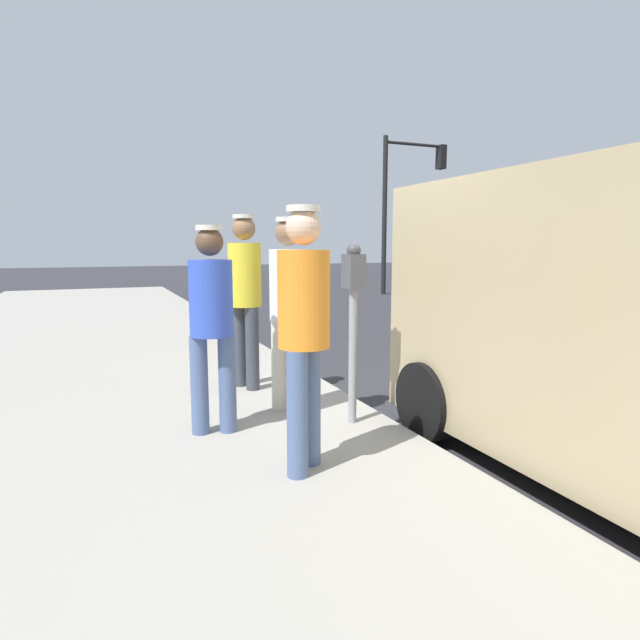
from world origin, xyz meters
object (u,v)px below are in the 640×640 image
(pedestrian_in_yellow, at_px, (245,289))
(traffic_light_corner, at_px, (406,189))
(pedestrian_in_blue, at_px, (212,317))
(pedestrian_in_orange, at_px, (304,322))
(fire_hydrant, at_px, (230,318))
(pedestrian_in_white, at_px, (289,302))
(parking_meter_near, at_px, (353,302))

(pedestrian_in_yellow, height_order, traffic_light_corner, traffic_light_corner)
(pedestrian_in_blue, distance_m, pedestrian_in_orange, 1.04)
(pedestrian_in_yellow, height_order, pedestrian_in_blue, pedestrian_in_yellow)
(fire_hydrant, bearing_deg, pedestrian_in_yellow, 80.16)
(pedestrian_in_blue, relative_size, pedestrian_in_orange, 0.95)
(pedestrian_in_white, bearing_deg, pedestrian_in_yellow, -81.45)
(pedestrian_in_white, height_order, fire_hydrant, pedestrian_in_white)
(pedestrian_in_yellow, distance_m, traffic_light_corner, 13.61)
(parking_meter_near, bearing_deg, pedestrian_in_yellow, -69.92)
(parking_meter_near, height_order, pedestrian_in_yellow, pedestrian_in_yellow)
(parking_meter_near, xyz_separation_m, pedestrian_in_yellow, (0.53, -1.45, 0.02))
(pedestrian_in_yellow, xyz_separation_m, pedestrian_in_white, (-0.14, 0.94, -0.04))
(pedestrian_in_yellow, bearing_deg, fire_hydrant, -99.84)
(pedestrian_in_blue, bearing_deg, pedestrian_in_yellow, -116.28)
(traffic_light_corner, bearing_deg, pedestrian_in_white, 53.69)
(parking_meter_near, height_order, fire_hydrant, parking_meter_near)
(pedestrian_in_yellow, bearing_deg, parking_meter_near, 110.08)
(pedestrian_in_blue, bearing_deg, pedestrian_in_white, -158.99)
(pedestrian_in_white, bearing_deg, parking_meter_near, 127.46)
(pedestrian_in_white, xyz_separation_m, pedestrian_in_blue, (0.75, 0.29, -0.06))
(pedestrian_in_yellow, bearing_deg, pedestrian_in_blue, 63.72)
(parking_meter_near, distance_m, fire_hydrant, 3.97)
(traffic_light_corner, bearing_deg, pedestrian_in_yellow, 50.82)
(parking_meter_near, relative_size, pedestrian_in_orange, 0.87)
(pedestrian_in_orange, bearing_deg, pedestrian_in_yellow, -95.34)
(pedestrian_in_white, height_order, pedestrian_in_orange, pedestrian_in_orange)
(pedestrian_in_white, bearing_deg, traffic_light_corner, -126.31)
(pedestrian_in_yellow, distance_m, pedestrian_in_orange, 2.20)
(fire_hydrant, bearing_deg, traffic_light_corner, -135.43)
(pedestrian_in_yellow, relative_size, traffic_light_corner, 0.35)
(pedestrian_in_yellow, distance_m, fire_hydrant, 2.59)
(fire_hydrant, bearing_deg, pedestrian_in_white, 85.19)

